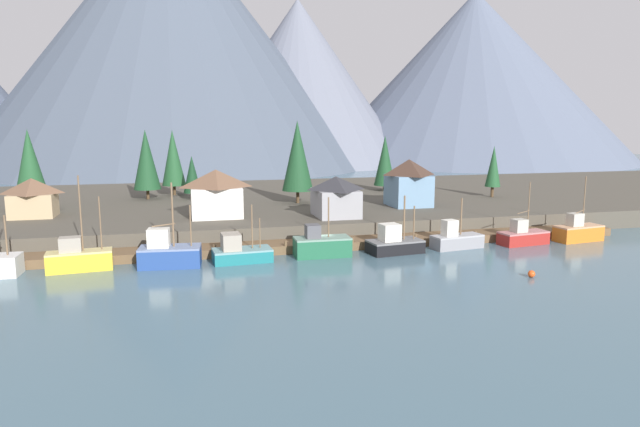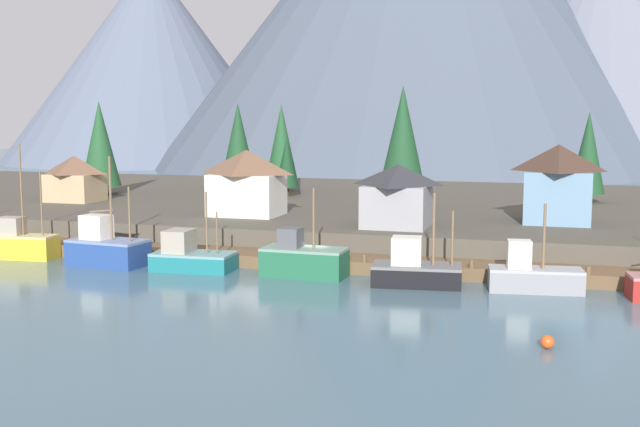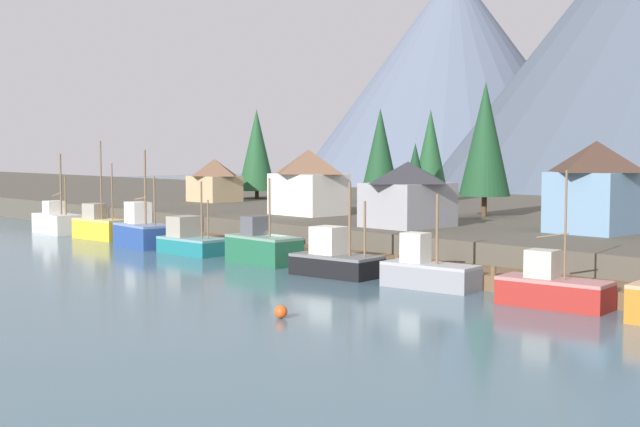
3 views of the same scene
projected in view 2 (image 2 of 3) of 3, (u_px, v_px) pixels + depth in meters
ground_plane at (372, 240)px, 77.25m from camera, size 400.00×400.00×1.00m
dock at (321, 262)px, 60.03m from camera, size 80.00×4.00×1.60m
shoreline_bank at (395, 210)px, 88.42m from camera, size 400.00×56.00×2.50m
mountain_west_peak at (152, 62)px, 214.39m from camera, size 83.31×83.31×56.45m
mountain_east_peak at (603, 46)px, 182.65m from camera, size 83.11×83.11×59.18m
fishing_boat_yellow at (19, 243)px, 64.05m from camera, size 6.44×2.83×9.70m
fishing_boat_blue at (106, 248)px, 61.00m from camera, size 6.55×3.79×8.82m
fishing_boat_teal at (190, 256)px, 59.00m from camera, size 6.42×3.49×6.20m
fishing_boat_green at (303, 260)px, 56.57m from camera, size 6.31×2.99×6.68m
fishing_boat_black at (415, 269)px, 53.64m from camera, size 6.59×3.90×6.62m
fishing_boat_grey at (533, 276)px, 51.68m from camera, size 6.52×3.17×6.06m
house_blue at (558, 183)px, 67.77m from camera, size 5.95×6.39×7.03m
house_tan at (75, 178)px, 85.64m from camera, size 5.76×4.85×5.20m
house_grey at (398, 195)px, 65.50m from camera, size 5.71×6.74×5.38m
house_white at (247, 182)px, 72.95m from camera, size 6.86×5.33×6.34m
conifer_near_right at (282, 141)px, 98.17m from camera, size 4.03×4.03×11.23m
conifer_mid_left at (588, 153)px, 84.33m from camera, size 3.87×3.87×10.14m
conifer_mid_right at (287, 163)px, 91.65m from camera, size 2.89×2.89×7.11m
conifer_back_left at (403, 138)px, 78.60m from camera, size 4.83×4.83×12.75m
conifer_back_right at (238, 142)px, 95.17m from camera, size 4.34×4.34×11.37m
conifer_centre at (100, 144)px, 93.65m from camera, size 4.86×4.86×11.54m
channel_buoy at (547, 342)px, 38.78m from camera, size 0.70×0.70×0.70m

